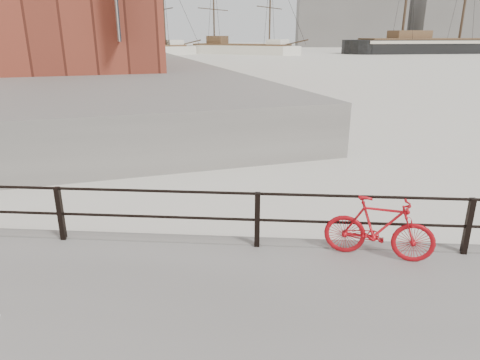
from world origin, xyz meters
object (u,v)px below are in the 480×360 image
(bicycle, at_px, (379,228))
(schooner_mid, at_px, (241,54))
(barque_black, at_px, (457,53))
(schooner_left, at_px, (137,55))
(workboat_far, at_px, (39,67))
(workboat_near, at_px, (44,84))

(bicycle, distance_m, schooner_mid, 83.51)
(bicycle, distance_m, barque_black, 98.53)
(schooner_left, distance_m, workboat_far, 31.71)
(bicycle, xyz_separation_m, schooner_left, (-28.10, 77.39, -0.88))
(schooner_mid, bearing_deg, schooner_left, -140.55)
(workboat_near, bearing_deg, bicycle, -59.30)
(barque_black, bearing_deg, bicycle, -125.63)
(barque_black, height_order, workboat_near, barque_black)
(schooner_mid, bearing_deg, workboat_near, -78.92)
(workboat_near, xyz_separation_m, workboat_far, (-10.19, 18.14, 0.00))
(bicycle, bearing_deg, workboat_far, 136.59)
(bicycle, xyz_separation_m, schooner_mid, (-8.39, 83.08, -0.88))
(bicycle, xyz_separation_m, barque_black, (37.05, 91.29, -0.88))
(barque_black, xyz_separation_m, schooner_left, (-65.15, -13.91, 0.00))
(barque_black, xyz_separation_m, schooner_mid, (-45.45, -8.21, 0.00))
(barque_black, relative_size, schooner_mid, 2.10)
(barque_black, relative_size, workboat_near, 4.27)
(workboat_near, relative_size, workboat_far, 1.14)
(schooner_mid, xyz_separation_m, schooner_left, (-19.71, -5.70, 0.00))
(schooner_left, height_order, workboat_near, schooner_left)
(bicycle, xyz_separation_m, workboat_near, (-20.43, 27.64, -0.88))
(barque_black, relative_size, workboat_far, 4.85)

